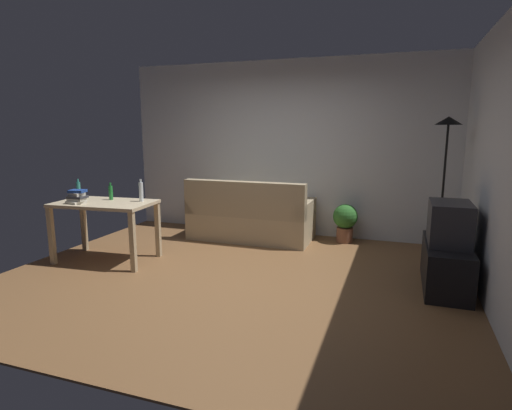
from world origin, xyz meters
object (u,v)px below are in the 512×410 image
desk (105,210)px  bottle_clear (141,192)px  tv_stand (446,266)px  book_stack (77,197)px  tv (450,223)px  couch (250,219)px  bottle_tall (79,190)px  bottle_green (111,192)px  potted_plant (345,220)px  torchiere_lamp (446,149)px

desk → bottle_clear: 0.52m
tv_stand → book_stack: 4.33m
tv → couch: bearing=66.5°
bottle_tall → book_stack: size_ratio=1.12×
bottle_clear → book_stack: bottle_clear is taller
couch → bottle_green: 2.05m
book_stack → couch: bearing=47.5°
bottle_tall → bottle_clear: bearing=6.7°
bottle_tall → couch: bearing=38.9°
couch → desk: bearing=48.7°
tv_stand → bottle_green: bottle_green is taller
tv_stand → tv: tv is taller
bottle_green → bottle_clear: size_ratio=0.78×
couch → potted_plant: couch is taller
tv → torchiere_lamp: 1.21m
couch → tv: size_ratio=3.05×
torchiere_lamp → book_stack: size_ratio=7.79×
desk → bottle_green: bearing=92.2°
book_stack → tv: bearing=8.3°
couch → tv_stand: couch is taller
tv_stand → bottle_clear: bearing=93.7°
torchiere_lamp → bottle_tall: torchiere_lamp is taller
tv_stand → potted_plant: size_ratio=1.93×
book_stack → torchiere_lamp: bearing=20.6°
couch → bottle_green: bottle_green is taller
bottle_clear → potted_plant: bearing=35.9°
tv → desk: tv is taller
torchiere_lamp → bottle_tall: bearing=-163.6°
bottle_tall → bottle_clear: size_ratio=0.92×
desk → bottle_tall: (-0.46, 0.08, 0.22)m
couch → bottle_green: bearing=45.2°
tv_stand → bottle_tall: size_ratio=4.21×
desk → torchiere_lamp: bearing=14.4°
potted_plant → bottle_clear: size_ratio=2.02×
couch → bottle_tall: size_ratio=7.00×
bottle_tall → bottle_green: bearing=10.1°
bottle_tall → bottle_green: (0.44, 0.08, -0.02)m
tv → bottle_clear: size_ratio=2.12×
bottle_tall → bottle_clear: (0.88, 0.10, 0.01)m
potted_plant → bottle_green: size_ratio=2.57×
bottle_clear → tv: bearing=3.7°
potted_plant → torchiere_lamp: bearing=-21.2°
bottle_green → torchiere_lamp: bearing=17.1°
bottle_tall → book_stack: 0.36m
tv → book_stack: size_ratio=2.58×
potted_plant → book_stack: (-3.00, -2.08, 0.51)m
tv_stand → desk: size_ratio=0.88×
tv_stand → book_stack: size_ratio=4.73×
tv → torchiere_lamp: size_ratio=0.33×
couch → bottle_clear: bottle_clear is taller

